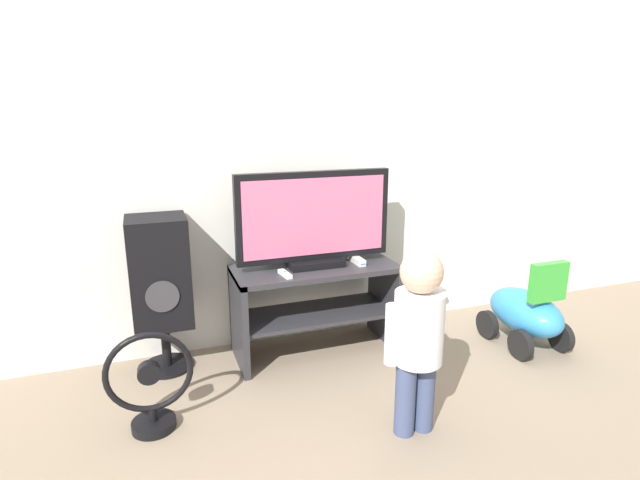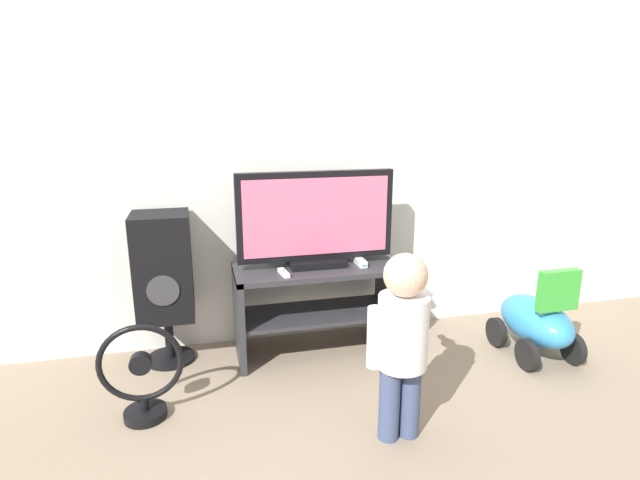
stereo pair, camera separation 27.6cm
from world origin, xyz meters
TOP-DOWN VIEW (x-y plane):
  - ground_plane at (0.00, 0.00)m, footprint 16.00×16.00m
  - wall_back at (0.00, 0.49)m, footprint 10.00×0.06m
  - tv_stand at (0.00, 0.21)m, footprint 0.95×0.41m
  - television at (0.00, 0.22)m, footprint 0.90×0.20m
  - game_console at (0.25, 0.19)m, footprint 0.04×0.19m
  - remote_primary at (-0.21, 0.10)m, footprint 0.05×0.13m
  - child at (0.17, -0.67)m, footprint 0.32×0.48m
  - speaker_tower at (-0.86, 0.29)m, footprint 0.31×0.30m
  - floor_fan at (-0.95, -0.26)m, footprint 0.39×0.20m
  - ride_on_toy at (1.24, -0.16)m, footprint 0.34×0.54m

SIDE VIEW (x-z plane):
  - ground_plane at x=0.00m, z-range 0.00..0.00m
  - floor_fan at x=-0.95m, z-range -0.02..0.46m
  - ride_on_toy at x=1.24m, z-range -0.07..0.50m
  - tv_stand at x=0.00m, z-range 0.08..0.62m
  - child at x=0.17m, z-range 0.08..0.93m
  - remote_primary at x=-0.21m, z-range 0.53..0.56m
  - speaker_tower at x=-0.86m, z-range 0.12..0.99m
  - game_console at x=0.25m, z-range 0.54..0.57m
  - television at x=0.00m, z-range 0.53..1.08m
  - wall_back at x=0.00m, z-range 0.00..2.60m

